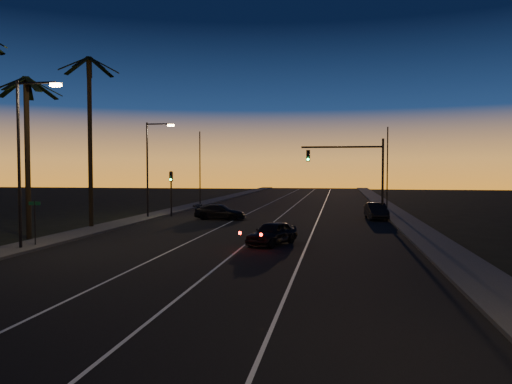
% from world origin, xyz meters
% --- Properties ---
extents(road, '(20.00, 170.00, 0.01)m').
position_xyz_m(road, '(0.00, 30.00, 0.01)').
color(road, black).
rests_on(road, ground).
extents(sidewalk_left, '(2.40, 170.00, 0.16)m').
position_xyz_m(sidewalk_left, '(-11.20, 30.00, 0.08)').
color(sidewalk_left, '#323230').
rests_on(sidewalk_left, ground).
extents(sidewalk_right, '(2.40, 170.00, 0.16)m').
position_xyz_m(sidewalk_right, '(11.20, 30.00, 0.08)').
color(sidewalk_right, '#323230').
rests_on(sidewalk_right, ground).
extents(lane_stripe_left, '(0.12, 160.00, 0.01)m').
position_xyz_m(lane_stripe_left, '(-3.00, 30.00, 0.02)').
color(lane_stripe_left, silver).
rests_on(lane_stripe_left, road).
extents(lane_stripe_mid, '(0.12, 160.00, 0.01)m').
position_xyz_m(lane_stripe_mid, '(0.50, 30.00, 0.02)').
color(lane_stripe_mid, silver).
rests_on(lane_stripe_mid, road).
extents(lane_stripe_right, '(0.12, 160.00, 0.01)m').
position_xyz_m(lane_stripe_right, '(4.00, 30.00, 0.02)').
color(lane_stripe_right, silver).
rests_on(lane_stripe_right, road).
extents(palm_mid, '(4.25, 4.16, 10.03)m').
position_xyz_m(palm_mid, '(-13.20, 24.00, 6.25)').
color(palm_mid, black).
rests_on(palm_mid, ground).
extents(palm_far, '(4.25, 4.16, 12.53)m').
position_xyz_m(palm_far, '(-12.20, 30.00, 7.61)').
color(palm_far, black).
rests_on(palm_far, ground).
extents(streetlight_left_near, '(2.55, 0.26, 9.00)m').
position_xyz_m(streetlight_left_near, '(-10.70, 20.00, 5.32)').
color(streetlight_left_near, black).
rests_on(streetlight_left_near, ground).
extents(streetlight_left_far, '(2.55, 0.26, 8.50)m').
position_xyz_m(streetlight_left_far, '(-10.69, 38.00, 5.06)').
color(streetlight_left_far, black).
rests_on(streetlight_left_far, ground).
extents(street_sign, '(0.70, 0.06, 2.60)m').
position_xyz_m(street_sign, '(-10.80, 21.00, 1.66)').
color(street_sign, black).
rests_on(street_sign, ground).
extents(signal_mast, '(7.10, 0.41, 7.00)m').
position_xyz_m(signal_mast, '(7.14, 39.99, 4.78)').
color(signal_mast, black).
rests_on(signal_mast, ground).
extents(signal_post, '(0.28, 0.37, 4.20)m').
position_xyz_m(signal_post, '(-9.50, 39.98, 2.89)').
color(signal_post, black).
rests_on(signal_post, ground).
extents(far_pole_left, '(0.14, 0.14, 9.00)m').
position_xyz_m(far_pole_left, '(-11.00, 55.00, 4.50)').
color(far_pole_left, black).
rests_on(far_pole_left, ground).
extents(far_pole_right, '(0.14, 0.14, 9.00)m').
position_xyz_m(far_pole_right, '(11.00, 52.00, 4.50)').
color(far_pole_right, black).
rests_on(far_pole_right, ground).
extents(lead_car, '(3.07, 4.62, 1.34)m').
position_xyz_m(lead_car, '(2.02, 24.14, 0.68)').
color(lead_car, black).
rests_on(lead_car, road).
extents(right_car, '(1.95, 4.47, 1.43)m').
position_xyz_m(right_car, '(9.00, 40.29, 0.73)').
color(right_car, black).
rests_on(right_car, road).
extents(cross_car, '(4.59, 2.15, 1.30)m').
position_xyz_m(cross_car, '(-4.37, 37.89, 0.66)').
color(cross_car, black).
rests_on(cross_car, road).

